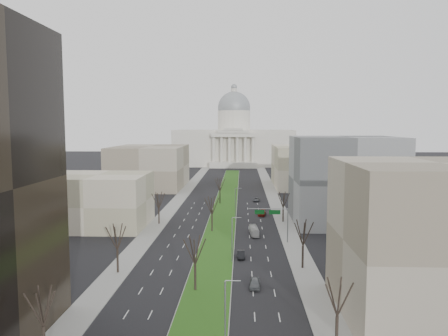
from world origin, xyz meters
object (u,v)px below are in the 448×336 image
(car_red, at_px, (262,213))
(car_grey_far, at_px, (256,200))
(car_black, at_px, (241,254))
(car_grey_near, at_px, (255,283))
(box_van, at_px, (254,231))

(car_red, height_order, car_grey_far, car_red)
(car_red, bearing_deg, car_black, -89.69)
(car_grey_near, xyz_separation_m, box_van, (0.80, 35.43, 0.31))
(car_black, distance_m, car_grey_far, 67.40)
(box_van, bearing_deg, car_grey_near, -95.86)
(box_van, bearing_deg, car_red, 78.12)
(car_grey_near, height_order, car_red, car_red)
(car_black, height_order, car_grey_far, car_black)
(car_grey_near, height_order, car_grey_far, car_grey_near)
(car_red, bearing_deg, car_grey_far, 100.72)
(car_grey_near, relative_size, car_black, 1.01)
(car_grey_near, relative_size, box_van, 0.58)
(car_red, xyz_separation_m, box_van, (-3.01, -23.42, 0.29))
(car_grey_near, height_order, car_black, car_grey_near)
(car_grey_far, distance_m, box_van, 48.17)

